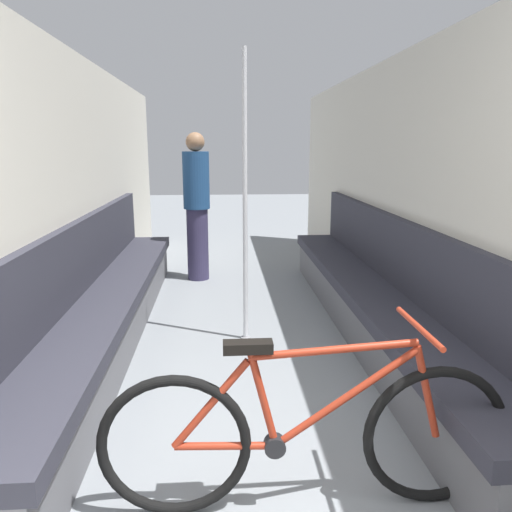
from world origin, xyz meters
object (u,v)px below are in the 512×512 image
Objects in this scene: bench_seat_row_left at (106,307)px; grab_pole_near at (245,205)px; passenger_standing at (197,205)px; bench_seat_row_right at (374,301)px; bicycle at (307,435)px.

grab_pole_near is at bearing 2.66° from bench_seat_row_left.
bench_seat_row_left is at bearing -5.38° from passenger_standing.
passenger_standing is at bearing 127.53° from bench_seat_row_right.
bench_seat_row_left is 2.13m from bench_seat_row_right.
bench_seat_row_right is 2.70× the size of passenger_standing.
bench_seat_row_right is 2.51m from passenger_standing.
bench_seat_row_right is at bearing 78.40° from bicycle.
grab_pole_near is (-1.04, 0.05, 0.78)m from bench_seat_row_right.
bicycle is at bearing -114.72° from bench_seat_row_right.
bicycle is at bearing -56.70° from bench_seat_row_left.
bench_seat_row_left is 1.00× the size of bench_seat_row_right.
bicycle is (1.25, -1.90, 0.04)m from bench_seat_row_left.
bench_seat_row_left is 2.28m from bicycle.
bicycle is (-0.88, -1.90, 0.04)m from bench_seat_row_right.
bench_seat_row_right reaches higher than bicycle.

